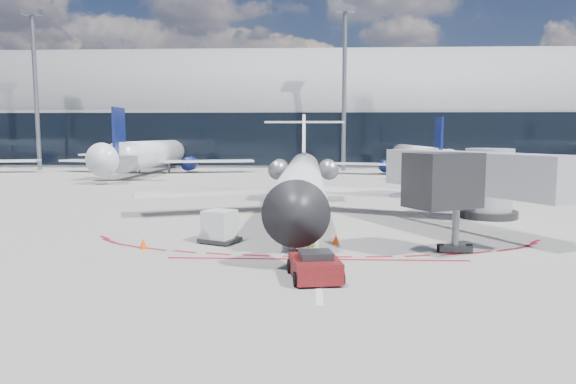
{
  "coord_description": "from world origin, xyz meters",
  "views": [
    {
      "loc": [
        -0.36,
        -34.79,
        5.75
      ],
      "look_at": [
        -1.82,
        -0.74,
        1.93
      ],
      "focal_mm": 32.0,
      "sensor_mm": 36.0,
      "label": 1
    }
  ],
  "objects_px": {
    "pushback_tug": "(315,266)",
    "uld_container": "(220,227)",
    "ramp_worker": "(311,229)",
    "regional_jet": "(302,180)"
  },
  "relations": [
    {
      "from": "ramp_worker",
      "to": "uld_container",
      "type": "distance_m",
      "value": 4.96
    },
    {
      "from": "regional_jet",
      "to": "uld_container",
      "type": "height_order",
      "value": "regional_jet"
    },
    {
      "from": "pushback_tug",
      "to": "uld_container",
      "type": "height_order",
      "value": "uld_container"
    },
    {
      "from": "pushback_tug",
      "to": "ramp_worker",
      "type": "height_order",
      "value": "ramp_worker"
    },
    {
      "from": "pushback_tug",
      "to": "ramp_worker",
      "type": "xyz_separation_m",
      "value": [
        -0.12,
        5.8,
        0.44
      ]
    },
    {
      "from": "pushback_tug",
      "to": "uld_container",
      "type": "relative_size",
      "value": 1.97
    },
    {
      "from": "ramp_worker",
      "to": "regional_jet",
      "type": "bearing_deg",
      "value": -131.29
    },
    {
      "from": "regional_jet",
      "to": "pushback_tug",
      "type": "distance_m",
      "value": 16.85
    },
    {
      "from": "regional_jet",
      "to": "pushback_tug",
      "type": "height_order",
      "value": "regional_jet"
    },
    {
      "from": "ramp_worker",
      "to": "uld_container",
      "type": "height_order",
      "value": "ramp_worker"
    }
  ]
}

